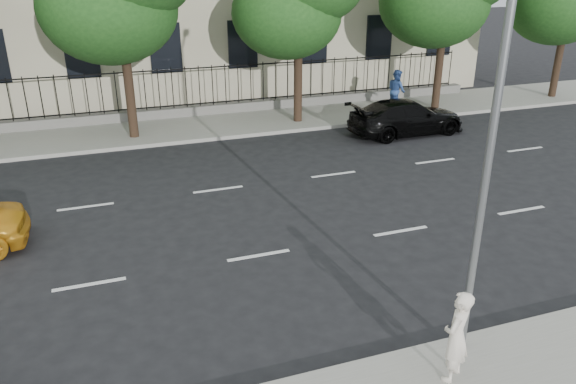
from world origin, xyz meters
The scene contains 8 objects.
ground centered at (0.00, 0.00, 0.00)m, with size 120.00×120.00×0.00m, color black.
far_sidewalk centered at (0.00, 14.00, 0.07)m, with size 60.00×4.00×0.15m, color gray.
lane_markings centered at (0.00, 4.75, 0.01)m, with size 49.60×4.62×0.01m, color silver, non-canonical shape.
iron_fence centered at (0.00, 15.70, 0.65)m, with size 30.00×0.50×2.20m.
street_light centered at (2.50, -1.77, 5.15)m, with size 0.25×3.32×8.05m.
black_sedan centered at (8.71, 10.32, 0.72)m, with size 2.01×4.94×1.43m, color black.
woman_near centered at (1.85, -2.93, 1.00)m, with size 0.62×0.41×1.70m, color #F0E2D1.
pedestrian_far centered at (9.94, 13.37, 1.10)m, with size 0.92×0.72×1.90m, color #2C4A87.
Camera 1 is at (-3.37, -9.25, 6.88)m, focal length 35.00 mm.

